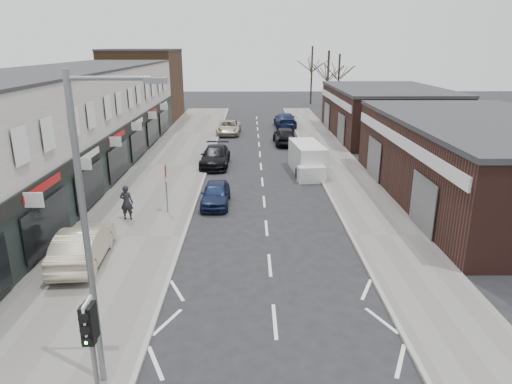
{
  "coord_description": "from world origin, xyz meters",
  "views": [
    {
      "loc": [
        -0.77,
        -10.86,
        8.59
      ],
      "look_at": [
        -0.54,
        7.73,
        2.6
      ],
      "focal_mm": 32.0,
      "sensor_mm": 36.0,
      "label": 1
    }
  ],
  "objects_px": {
    "street_lamp": "(92,222)",
    "white_van": "(307,159)",
    "parked_car_left_a": "(216,194)",
    "parked_car_right_a": "(304,149)",
    "pedestrian": "(127,202)",
    "parked_car_right_b": "(285,136)",
    "sedan_on_pavement": "(83,245)",
    "parked_car_right_c": "(285,120)",
    "warning_sign": "(166,174)",
    "parked_car_left_b": "(215,156)",
    "parked_car_left_c": "(229,128)",
    "traffic_light": "(90,333)"
  },
  "relations": [
    {
      "from": "parked_car_left_c",
      "to": "traffic_light",
      "type": "bearing_deg",
      "value": -90.09
    },
    {
      "from": "pedestrian",
      "to": "parked_car_right_b",
      "type": "relative_size",
      "value": 0.39
    },
    {
      "from": "sedan_on_pavement",
      "to": "parked_car_right_c",
      "type": "bearing_deg",
      "value": -111.61
    },
    {
      "from": "parked_car_left_b",
      "to": "parked_car_left_c",
      "type": "relative_size",
      "value": 1.04
    },
    {
      "from": "street_lamp",
      "to": "parked_car_right_c",
      "type": "relative_size",
      "value": 1.47
    },
    {
      "from": "sedan_on_pavement",
      "to": "parked_car_left_c",
      "type": "height_order",
      "value": "sedan_on_pavement"
    },
    {
      "from": "pedestrian",
      "to": "traffic_light",
      "type": "bearing_deg",
      "value": 106.81
    },
    {
      "from": "street_lamp",
      "to": "parked_car_left_a",
      "type": "distance_m",
      "value": 14.94
    },
    {
      "from": "pedestrian",
      "to": "parked_car_left_b",
      "type": "distance_m",
      "value": 11.84
    },
    {
      "from": "traffic_light",
      "to": "parked_car_left_c",
      "type": "relative_size",
      "value": 0.64
    },
    {
      "from": "parked_car_left_c",
      "to": "parked_car_left_b",
      "type": "bearing_deg",
      "value": -89.85
    },
    {
      "from": "sedan_on_pavement",
      "to": "street_lamp",
      "type": "bearing_deg",
      "value": 110.06
    },
    {
      "from": "street_lamp",
      "to": "warning_sign",
      "type": "bearing_deg",
      "value": 92.84
    },
    {
      "from": "warning_sign",
      "to": "white_van",
      "type": "xyz_separation_m",
      "value": [
        8.38,
        8.26,
        -1.23
      ]
    },
    {
      "from": "street_lamp",
      "to": "traffic_light",
      "type": "bearing_deg",
      "value": -84.12
    },
    {
      "from": "parked_car_left_c",
      "to": "sedan_on_pavement",
      "type": "bearing_deg",
      "value": -96.98
    },
    {
      "from": "traffic_light",
      "to": "warning_sign",
      "type": "relative_size",
      "value": 1.15
    },
    {
      "from": "parked_car_right_a",
      "to": "white_van",
      "type": "bearing_deg",
      "value": 87.95
    },
    {
      "from": "parked_car_right_a",
      "to": "warning_sign",
      "type": "bearing_deg",
      "value": 56.31
    },
    {
      "from": "white_van",
      "to": "parked_car_right_a",
      "type": "distance_m",
      "value": 4.08
    },
    {
      "from": "street_lamp",
      "to": "white_van",
      "type": "relative_size",
      "value": 1.47
    },
    {
      "from": "traffic_light",
      "to": "parked_car_right_c",
      "type": "distance_m",
      "value": 41.78
    },
    {
      "from": "parked_car_left_a",
      "to": "parked_car_left_b",
      "type": "distance_m",
      "value": 8.77
    },
    {
      "from": "white_van",
      "to": "parked_car_left_b",
      "type": "distance_m",
      "value": 6.91
    },
    {
      "from": "sedan_on_pavement",
      "to": "parked_car_right_a",
      "type": "relative_size",
      "value": 0.98
    },
    {
      "from": "traffic_light",
      "to": "sedan_on_pavement",
      "type": "bearing_deg",
      "value": 111.33
    },
    {
      "from": "warning_sign",
      "to": "parked_car_right_b",
      "type": "xyz_separation_m",
      "value": [
        7.49,
        17.95,
        -1.41
      ]
    },
    {
      "from": "street_lamp",
      "to": "white_van",
      "type": "distance_m",
      "value": 22.73
    },
    {
      "from": "white_van",
      "to": "parked_car_left_b",
      "type": "bearing_deg",
      "value": 157.4
    },
    {
      "from": "street_lamp",
      "to": "white_van",
      "type": "xyz_separation_m",
      "value": [
        7.74,
        21.06,
        -3.65
      ]
    },
    {
      "from": "traffic_light",
      "to": "street_lamp",
      "type": "bearing_deg",
      "value": 95.88
    },
    {
      "from": "parked_car_left_a",
      "to": "traffic_light",
      "type": "bearing_deg",
      "value": -95.49
    },
    {
      "from": "parked_car_left_a",
      "to": "parked_car_right_a",
      "type": "xyz_separation_m",
      "value": [
        6.19,
        10.84,
        0.12
      ]
    },
    {
      "from": "sedan_on_pavement",
      "to": "parked_car_left_a",
      "type": "height_order",
      "value": "sedan_on_pavement"
    },
    {
      "from": "street_lamp",
      "to": "parked_car_right_b",
      "type": "bearing_deg",
      "value": 77.43
    },
    {
      "from": "warning_sign",
      "to": "parked_car_left_a",
      "type": "height_order",
      "value": "warning_sign"
    },
    {
      "from": "parked_car_left_b",
      "to": "parked_car_right_b",
      "type": "relative_size",
      "value": 1.08
    },
    {
      "from": "pedestrian",
      "to": "parked_car_right_a",
      "type": "distance_m",
      "value": 16.99
    },
    {
      "from": "street_lamp",
      "to": "parked_car_left_c",
      "type": "height_order",
      "value": "street_lamp"
    },
    {
      "from": "pedestrian",
      "to": "parked_car_left_a",
      "type": "height_order",
      "value": "pedestrian"
    },
    {
      "from": "street_lamp",
      "to": "warning_sign",
      "type": "height_order",
      "value": "street_lamp"
    },
    {
      "from": "parked_car_left_c",
      "to": "parked_car_right_c",
      "type": "distance_m",
      "value": 7.23
    },
    {
      "from": "pedestrian",
      "to": "parked_car_left_b",
      "type": "relative_size",
      "value": 0.36
    },
    {
      "from": "traffic_light",
      "to": "street_lamp",
      "type": "relative_size",
      "value": 0.39
    },
    {
      "from": "pedestrian",
      "to": "parked_car_right_a",
      "type": "xyz_separation_m",
      "value": [
        10.51,
        13.35,
        -0.26
      ]
    },
    {
      "from": "parked_car_left_c",
      "to": "parked_car_right_a",
      "type": "relative_size",
      "value": 1.04
    },
    {
      "from": "sedan_on_pavement",
      "to": "parked_car_left_a",
      "type": "distance_m",
      "value": 8.8
    },
    {
      "from": "white_van",
      "to": "parked_car_right_a",
      "type": "bearing_deg",
      "value": 80.71
    },
    {
      "from": "pedestrian",
      "to": "parked_car_right_b",
      "type": "distance_m",
      "value": 21.17
    },
    {
      "from": "parked_car_left_a",
      "to": "parked_car_right_a",
      "type": "bearing_deg",
      "value": 60.87
    }
  ]
}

